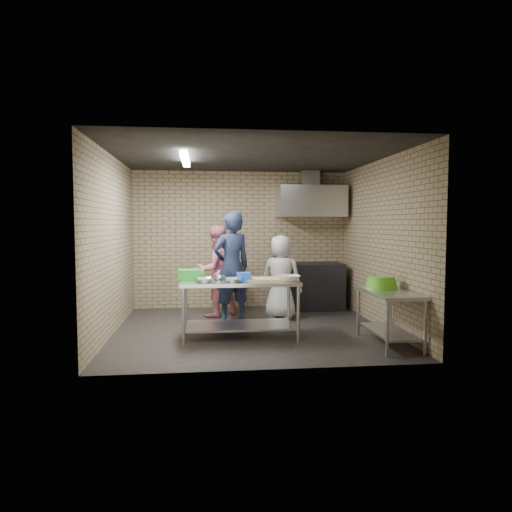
{
  "coord_description": "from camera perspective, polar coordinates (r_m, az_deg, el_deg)",
  "views": [
    {
      "loc": [
        -0.72,
        -7.08,
        1.66
      ],
      "look_at": [
        0.1,
        0.2,
        1.15
      ],
      "focal_mm": 32.15,
      "sensor_mm": 36.0,
      "label": 1
    }
  ],
  "objects": [
    {
      "name": "prep_table",
      "position": [
        6.74,
        -2.06,
        -6.6
      ],
      "size": [
        1.69,
        0.85,
        0.85
      ],
      "primitive_type": "cube",
      "color": "#B9BCC1",
      "rests_on": "floor"
    },
    {
      "name": "mixing_bowl_b",
      "position": [
        6.71,
        -4.66,
        -2.73
      ],
      "size": [
        0.22,
        0.22,
        0.06
      ],
      "primitive_type": "imported",
      "rotation": [
        0.0,
        0.0,
        0.1
      ],
      "color": "#B2B4BA",
      "rests_on": "prep_table"
    },
    {
      "name": "green_basin",
      "position": [
        6.77,
        15.33,
        -3.17
      ],
      "size": [
        0.46,
        0.46,
        0.17
      ],
      "primitive_type": null,
      "color": "#59C626",
      "rests_on": "side_counter"
    },
    {
      "name": "left_wall",
      "position": [
        7.22,
        -17.43,
        1.34
      ],
      "size": [
        0.06,
        4.0,
        2.7
      ],
      "primitive_type": "cube",
      "color": "#9C8462",
      "rests_on": "ground"
    },
    {
      "name": "ceramic_bowl",
      "position": [
        6.61,
        4.1,
        -2.75
      ],
      "size": [
        0.36,
        0.36,
        0.08
      ],
      "primitive_type": "imported",
      "rotation": [
        0.0,
        0.0,
        0.1
      ],
      "color": "beige",
      "rests_on": "prep_table"
    },
    {
      "name": "mixing_bowl_a",
      "position": [
        6.45,
        -6.37,
        -3.0
      ],
      "size": [
        0.29,
        0.29,
        0.06
      ],
      "primitive_type": "imported",
      "rotation": [
        0.0,
        0.0,
        0.1
      ],
      "color": "#B7B9BE",
      "rests_on": "prep_table"
    },
    {
      "name": "range_hood",
      "position": [
        9.03,
        6.88,
        6.75
      ],
      "size": [
        1.3,
        0.6,
        0.6
      ],
      "primitive_type": "cube",
      "color": "silver",
      "rests_on": "back_wall"
    },
    {
      "name": "side_counter",
      "position": [
        6.62,
        16.23,
        -7.38
      ],
      "size": [
        0.6,
        1.2,
        0.75
      ],
      "primitive_type": "cube",
      "color": "silver",
      "rests_on": "floor"
    },
    {
      "name": "cutting_board",
      "position": [
        6.69,
        0.94,
        -2.89
      ],
      "size": [
        0.52,
        0.39,
        0.03
      ],
      "primitive_type": "cube",
      "color": "tan",
      "rests_on": "prep_table"
    },
    {
      "name": "back_wall",
      "position": [
        9.12,
        -1.89,
        2.03
      ],
      "size": [
        4.2,
        0.06,
        2.7
      ],
      "primitive_type": "cube",
      "color": "#9C8462",
      "rests_on": "ground"
    },
    {
      "name": "hood_duct",
      "position": [
        9.21,
        6.68,
        9.5
      ],
      "size": [
        0.35,
        0.3,
        0.3
      ],
      "primitive_type": "cube",
      "color": "#A5A8AD",
      "rests_on": "back_wall"
    },
    {
      "name": "floor",
      "position": [
        7.31,
        -0.61,
        -9.14
      ],
      "size": [
        4.2,
        4.2,
        0.0
      ],
      "primitive_type": "plane",
      "color": "black",
      "rests_on": "ground"
    },
    {
      "name": "man_navy",
      "position": [
        7.78,
        -3.07,
        -1.36
      ],
      "size": [
        0.8,
        0.68,
        1.87
      ],
      "primitive_type": "imported",
      "rotation": [
        0.0,
        0.0,
        3.54
      ],
      "color": "#151C35",
      "rests_on": "floor"
    },
    {
      "name": "fluorescent_fixture",
      "position": [
        7.16,
        -8.79,
        11.8
      ],
      "size": [
        0.1,
        1.25,
        0.08
      ],
      "primitive_type": "cube",
      "color": "white",
      "rests_on": "ceiling"
    },
    {
      "name": "mixing_bowl_c",
      "position": [
        6.45,
        -2.81,
        -3.01
      ],
      "size": [
        0.27,
        0.27,
        0.06
      ],
      "primitive_type": "imported",
      "rotation": [
        0.0,
        0.0,
        0.1
      ],
      "color": "silver",
      "rests_on": "prep_table"
    },
    {
      "name": "stove",
      "position": [
        9.06,
        6.86,
        -3.72
      ],
      "size": [
        1.2,
        0.7,
        0.9
      ],
      "primitive_type": "cube",
      "color": "black",
      "rests_on": "floor"
    },
    {
      "name": "green_crate",
      "position": [
        6.77,
        -8.07,
        -2.32
      ],
      "size": [
        0.38,
        0.28,
        0.15
      ],
      "primitive_type": "cube",
      "color": "green",
      "rests_on": "prep_table"
    },
    {
      "name": "woman_white",
      "position": [
        8.05,
        3.13,
        -2.62
      ],
      "size": [
        0.85,
        0.73,
        1.47
      ],
      "primitive_type": "imported",
      "rotation": [
        0.0,
        0.0,
        2.69
      ],
      "color": "silver",
      "rests_on": "floor"
    },
    {
      "name": "front_wall",
      "position": [
        5.14,
        1.63,
        0.51
      ],
      "size": [
        4.2,
        0.06,
        2.7
      ],
      "primitive_type": "cube",
      "color": "#9C8462",
      "rests_on": "ground"
    },
    {
      "name": "ceiling",
      "position": [
        7.2,
        -0.63,
        12.29
      ],
      "size": [
        4.2,
        4.2,
        0.0
      ],
      "primitive_type": "plane",
      "rotation": [
        3.14,
        0.0,
        0.0
      ],
      "color": "black",
      "rests_on": "ground"
    },
    {
      "name": "blue_tub",
      "position": [
        6.57,
        -1.57,
        -2.6
      ],
      "size": [
        0.19,
        0.19,
        0.12
      ],
      "primitive_type": "cube",
      "color": "blue",
      "rests_on": "prep_table"
    },
    {
      "name": "woman_pink",
      "position": [
        8.25,
        -5.0,
        -1.85
      ],
      "size": [
        1.0,
        0.92,
        1.65
      ],
      "primitive_type": "imported",
      "rotation": [
        0.0,
        0.0,
        3.61
      ],
      "color": "#D57084",
      "rests_on": "floor"
    },
    {
      "name": "wall_shelf",
      "position": [
        9.28,
        8.41,
        5.55
      ],
      "size": [
        0.8,
        0.2,
        0.04
      ],
      "primitive_type": "cube",
      "color": "#3F2B19",
      "rests_on": "back_wall"
    },
    {
      "name": "right_wall",
      "position": [
        7.63,
        15.28,
        1.51
      ],
      "size": [
        0.06,
        4.0,
        2.7
      ],
      "primitive_type": "cube",
      "color": "#9C8462",
      "rests_on": "ground"
    },
    {
      "name": "bottle_red",
      "position": [
        9.23,
        6.91,
        6.25
      ],
      "size": [
        0.07,
        0.07,
        0.18
      ],
      "primitive_type": "cylinder",
      "color": "#B22619",
      "rests_on": "wall_shelf"
    }
  ]
}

